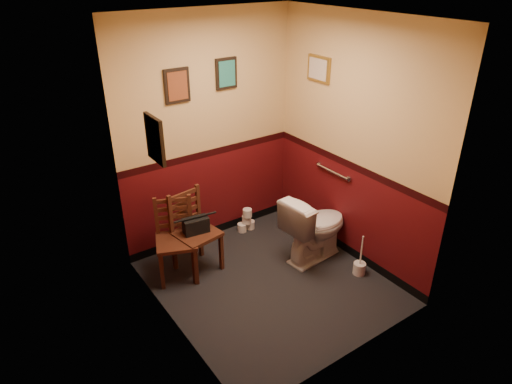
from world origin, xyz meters
The scene contains 17 objects.
floor centered at (0.00, 0.00, 0.00)m, with size 2.20×2.40×0.00m, color black.
ceiling centered at (0.00, 0.00, 2.70)m, with size 2.20×2.40×0.00m, color silver.
wall_back centered at (0.00, 1.20, 1.35)m, with size 2.20×2.70×0.00m, color #4D0B0F.
wall_front centered at (0.00, -1.20, 1.35)m, with size 2.20×2.70×0.00m, color #4D0B0F.
wall_left centered at (-1.10, 0.00, 1.35)m, with size 2.40×2.70×0.00m, color #4D0B0F.
wall_right centered at (1.10, 0.00, 1.35)m, with size 2.40×2.70×0.00m, color #4D0B0F.
grab_bar centered at (1.07, 0.25, 0.95)m, with size 0.05×0.56×0.06m.
framed_print_back_a centered at (-0.35, 1.18, 1.95)m, with size 0.28×0.04×0.36m.
framed_print_back_b centered at (0.25, 1.18, 2.00)m, with size 0.26×0.04×0.34m.
framed_print_left centered at (-1.08, 0.10, 1.85)m, with size 0.04×0.30×0.38m.
framed_print_right centered at (1.08, 0.60, 2.05)m, with size 0.04×0.34×0.28m.
toilet centered at (0.72, 0.10, 0.40)m, with size 0.46×0.82×0.80m, color white.
toilet_brush centered at (0.92, -0.44, 0.08)m, with size 0.14×0.14×0.49m.
chair_left centered at (-0.73, 0.71, 0.45)m, with size 0.55×0.55×0.90m.
chair_right centered at (-0.51, 0.70, 0.46)m, with size 0.50×0.50×0.93m.
handbag centered at (-0.50, 0.66, 0.57)m, with size 0.29×0.17×0.20m.
tp_stack centered at (0.40, 1.04, 0.13)m, with size 0.24×0.15×0.32m.
Camera 1 is at (-2.37, -3.15, 3.13)m, focal length 32.00 mm.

